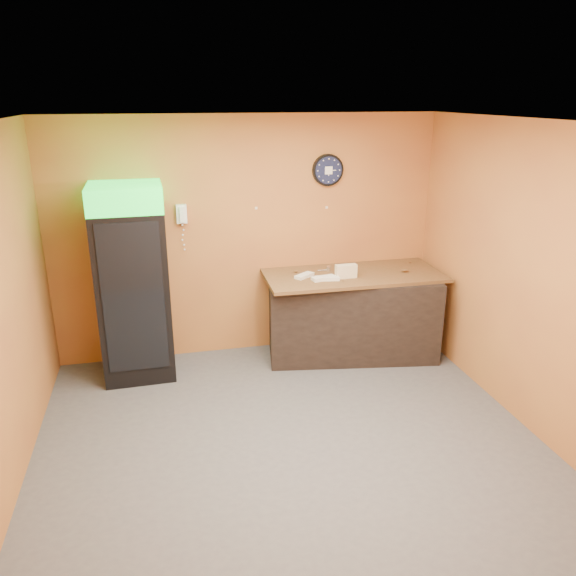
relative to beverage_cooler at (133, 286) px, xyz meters
name	(u,v)px	position (x,y,z in m)	size (l,w,h in m)	color
floor	(287,437)	(1.33, -1.60, -1.04)	(4.50, 4.50, 0.00)	#47474C
back_wall	(248,238)	(1.33, 0.40, 0.36)	(4.50, 0.02, 2.80)	#BA7734
right_wall	(523,275)	(3.58, -1.60, 0.36)	(0.02, 4.00, 2.80)	#BA7734
ceiling	(287,121)	(1.33, -1.60, 1.76)	(4.50, 4.00, 0.02)	white
beverage_cooler	(133,286)	(0.00, 0.00, 0.00)	(0.76, 0.78, 2.13)	black
prep_counter	(351,315)	(2.49, -0.04, -0.55)	(1.95, 0.87, 0.98)	black
wall_clock	(328,170)	(2.28, 0.37, 1.12)	(0.37, 0.06, 0.37)	black
wall_phone	(182,214)	(0.58, 0.34, 0.69)	(0.11, 0.10, 0.21)	white
butcher_paper	(353,275)	(2.49, -0.04, -0.04)	(2.06, 0.94, 0.04)	brown
sub_roll_stack	(346,271)	(2.35, -0.18, 0.06)	(0.25, 0.09, 0.15)	#F4E8BD
wrapped_sandwich_left	(324,278)	(2.08, -0.19, 0.00)	(0.27, 0.11, 0.04)	silver
wrapped_sandwich_mid	(327,278)	(2.12, -0.21, 0.00)	(0.27, 0.10, 0.04)	silver
wrapped_sandwich_right	(304,276)	(1.89, -0.05, 0.00)	(0.25, 0.10, 0.04)	silver
kitchen_tool	(329,268)	(2.24, 0.12, 0.01)	(0.05, 0.05, 0.05)	silver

